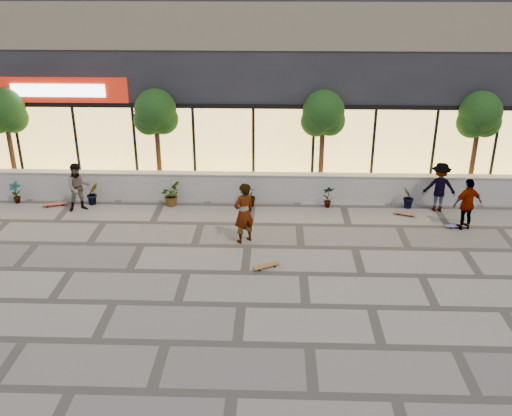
{
  "coord_description": "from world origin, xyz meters",
  "views": [
    {
      "loc": [
        0.79,
        -12.28,
        7.9
      ],
      "look_at": [
        0.26,
        3.22,
        1.3
      ],
      "focal_mm": 40.0,
      "sensor_mm": 36.0,
      "label": 1
    }
  ],
  "objects_px": {
    "tree_mideast": "(323,116)",
    "skater_left": "(79,187)",
    "skater_right_near": "(467,204)",
    "skateboard_right_far": "(456,226)",
    "skateboard_center": "(266,266)",
    "skateboard_left": "(55,204)",
    "skater_center": "(244,213)",
    "tree_east": "(480,117)",
    "tree_midwest": "(156,115)",
    "skateboard_right_near": "(405,214)",
    "tree_west": "(5,113)",
    "skater_right_far": "(440,187)"
  },
  "relations": [
    {
      "from": "tree_mideast",
      "to": "skater_center",
      "type": "bearing_deg",
      "value": -122.71
    },
    {
      "from": "skateboard_right_far",
      "to": "skater_right_far",
      "type": "bearing_deg",
      "value": 97.08
    },
    {
      "from": "skateboard_center",
      "to": "skateboard_left",
      "type": "height_order",
      "value": "skateboard_left"
    },
    {
      "from": "skater_left",
      "to": "skateboard_right_near",
      "type": "relative_size",
      "value": 2.34
    },
    {
      "from": "skater_right_far",
      "to": "skateboard_right_far",
      "type": "bearing_deg",
      "value": 105.89
    },
    {
      "from": "tree_east",
      "to": "skateboard_right_near",
      "type": "xyz_separation_m",
      "value": [
        -2.71,
        -1.91,
        -2.91
      ]
    },
    {
      "from": "tree_west",
      "to": "skateboard_right_far",
      "type": "distance_m",
      "value": 16.29
    },
    {
      "from": "skater_left",
      "to": "skater_right_near",
      "type": "relative_size",
      "value": 1.0
    },
    {
      "from": "tree_west",
      "to": "skater_left",
      "type": "distance_m",
      "value": 4.12
    },
    {
      "from": "tree_mideast",
      "to": "skater_right_near",
      "type": "distance_m",
      "value": 5.76
    },
    {
      "from": "skateboard_center",
      "to": "skater_right_near",
      "type": "bearing_deg",
      "value": -4.92
    },
    {
      "from": "tree_west",
      "to": "skater_right_far",
      "type": "bearing_deg",
      "value": -5.16
    },
    {
      "from": "tree_mideast",
      "to": "skateboard_center",
      "type": "relative_size",
      "value": 4.96
    },
    {
      "from": "tree_mideast",
      "to": "skater_left",
      "type": "xyz_separation_m",
      "value": [
        -8.47,
        -1.82,
        -2.13
      ]
    },
    {
      "from": "skater_right_far",
      "to": "skateboard_right_near",
      "type": "relative_size",
      "value": 2.38
    },
    {
      "from": "skater_right_far",
      "to": "tree_west",
      "type": "bearing_deg",
      "value": 0.41
    },
    {
      "from": "skater_right_near",
      "to": "skateboard_right_far",
      "type": "bearing_deg",
      "value": -24.65
    },
    {
      "from": "tree_west",
      "to": "skateboard_center",
      "type": "relative_size",
      "value": 4.96
    },
    {
      "from": "skateboard_right_near",
      "to": "skateboard_right_far",
      "type": "height_order",
      "value": "same"
    },
    {
      "from": "tree_mideast",
      "to": "tree_east",
      "type": "xyz_separation_m",
      "value": [
        5.5,
        0.0,
        0.0
      ]
    },
    {
      "from": "skateboard_right_far",
      "to": "tree_midwest",
      "type": "bearing_deg",
      "value": 161.14
    },
    {
      "from": "tree_west",
      "to": "skater_left",
      "type": "bearing_deg",
      "value": -30.99
    },
    {
      "from": "skateboard_center",
      "to": "skateboard_right_far",
      "type": "bearing_deg",
      "value": -3.89
    },
    {
      "from": "tree_west",
      "to": "skateboard_left",
      "type": "relative_size",
      "value": 4.66
    },
    {
      "from": "skateboard_center",
      "to": "tree_west",
      "type": "bearing_deg",
      "value": 119.84
    },
    {
      "from": "tree_mideast",
      "to": "skateboard_right_near",
      "type": "height_order",
      "value": "tree_mideast"
    },
    {
      "from": "tree_west",
      "to": "skater_left",
      "type": "height_order",
      "value": "tree_west"
    },
    {
      "from": "skater_center",
      "to": "skater_right_far",
      "type": "height_order",
      "value": "skater_center"
    },
    {
      "from": "tree_mideast",
      "to": "skateboard_center",
      "type": "bearing_deg",
      "value": -108.29
    },
    {
      "from": "tree_mideast",
      "to": "skateboard_center",
      "type": "xyz_separation_m",
      "value": [
        -1.91,
        -5.78,
        -2.91
      ]
    },
    {
      "from": "skater_center",
      "to": "skateboard_right_far",
      "type": "bearing_deg",
      "value": 152.37
    },
    {
      "from": "tree_midwest",
      "to": "tree_east",
      "type": "xyz_separation_m",
      "value": [
        11.5,
        0.0,
        0.0
      ]
    },
    {
      "from": "tree_midwest",
      "to": "skater_right_near",
      "type": "height_order",
      "value": "tree_midwest"
    },
    {
      "from": "skater_left",
      "to": "skateboard_left",
      "type": "xyz_separation_m",
      "value": [
        -1.06,
        0.32,
        -0.77
      ]
    },
    {
      "from": "tree_west",
      "to": "skateboard_left",
      "type": "distance_m",
      "value": 3.82
    },
    {
      "from": "tree_east",
      "to": "skater_center",
      "type": "distance_m",
      "value": 9.32
    },
    {
      "from": "tree_midwest",
      "to": "skateboard_right_far",
      "type": "height_order",
      "value": "tree_midwest"
    },
    {
      "from": "skateboard_center",
      "to": "tree_east",
      "type": "bearing_deg",
      "value": 8.86
    },
    {
      "from": "skateboard_right_near",
      "to": "skateboard_center",
      "type": "bearing_deg",
      "value": -120.11
    },
    {
      "from": "tree_west",
      "to": "skater_center",
      "type": "xyz_separation_m",
      "value": [
        8.87,
        -4.09,
        -2.02
      ]
    },
    {
      "from": "tree_mideast",
      "to": "skateboard_right_near",
      "type": "relative_size",
      "value": 5.35
    },
    {
      "from": "skater_right_near",
      "to": "skateboard_right_near",
      "type": "distance_m",
      "value": 2.13
    },
    {
      "from": "tree_mideast",
      "to": "tree_west",
      "type": "bearing_deg",
      "value": 180.0
    },
    {
      "from": "skater_left",
      "to": "skateboard_right_near",
      "type": "distance_m",
      "value": 11.29
    },
    {
      "from": "skater_center",
      "to": "skater_left",
      "type": "relative_size",
      "value": 1.12
    },
    {
      "from": "skateboard_left",
      "to": "skateboard_right_near",
      "type": "xyz_separation_m",
      "value": [
        12.32,
        -0.41,
        -0.01
      ]
    },
    {
      "from": "skater_center",
      "to": "skateboard_right_far",
      "type": "distance_m",
      "value": 7.06
    },
    {
      "from": "skateboard_right_near",
      "to": "tree_mideast",
      "type": "bearing_deg",
      "value": 166.0
    },
    {
      "from": "skateboard_center",
      "to": "skater_center",
      "type": "bearing_deg",
      "value": 83.89
    },
    {
      "from": "tree_east",
      "to": "skater_center",
      "type": "xyz_separation_m",
      "value": [
        -8.13,
        -4.09,
        -2.02
      ]
    }
  ]
}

